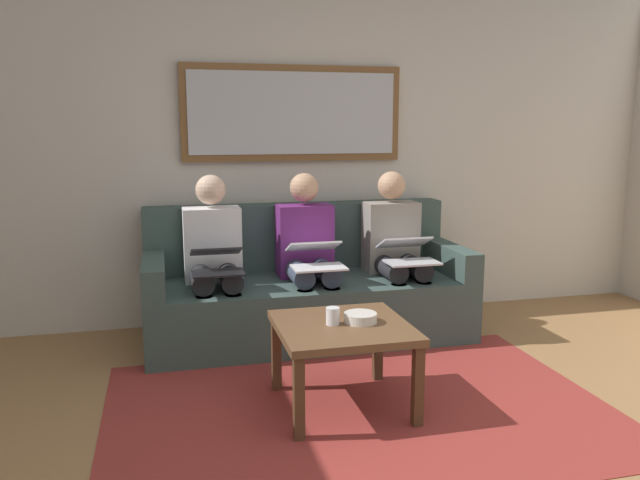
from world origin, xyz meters
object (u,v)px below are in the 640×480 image
(couch, at_px, (306,291))
(bowl, at_px, (360,318))
(cup, at_px, (333,316))
(laptop_silver, at_px, (408,251))
(person_middle, at_px, (308,251))
(laptop_black, at_px, (217,261))
(framed_mirror, at_px, (293,113))
(person_left, at_px, (395,247))
(person_right, at_px, (214,256))
(coffee_table, at_px, (343,335))
(laptop_white, at_px, (316,255))

(couch, height_order, bowl, couch)
(cup, distance_m, laptop_silver, 1.20)
(laptop_silver, distance_m, person_middle, 0.68)
(laptop_black, bearing_deg, couch, -154.27)
(couch, height_order, framed_mirror, framed_mirror)
(laptop_silver, bearing_deg, cup, 49.81)
(person_left, relative_size, person_right, 1.00)
(laptop_silver, height_order, person_right, person_right)
(cup, distance_m, bowl, 0.15)
(framed_mirror, distance_m, person_right, 1.23)
(bowl, distance_m, person_middle, 1.15)
(cup, relative_size, laptop_silver, 0.24)
(coffee_table, relative_size, person_middle, 0.59)
(laptop_silver, relative_size, person_middle, 0.32)
(person_left, height_order, laptop_white, person_left)
(couch, relative_size, laptop_silver, 5.96)
(framed_mirror, distance_m, laptop_white, 1.15)
(framed_mirror, bearing_deg, laptop_black, 47.42)
(couch, height_order, laptop_black, couch)
(framed_mirror, height_order, person_right, framed_mirror)
(couch, height_order, person_middle, person_middle)
(framed_mirror, bearing_deg, person_middle, 90.00)
(couch, relative_size, laptop_black, 6.22)
(bowl, distance_m, person_left, 1.31)
(cup, bearing_deg, couch, -96.18)
(bowl, distance_m, laptop_white, 0.92)
(person_left, height_order, laptop_silver, person_left)
(couch, bearing_deg, cup, 83.82)
(framed_mirror, bearing_deg, coffee_table, 87.21)
(bowl, relative_size, laptop_black, 0.49)
(framed_mirror, distance_m, person_middle, 1.05)
(framed_mirror, height_order, laptop_silver, framed_mirror)
(laptop_silver, xyz_separation_m, laptop_black, (1.28, 0.01, 0.00))
(laptop_white, bearing_deg, couch, -90.00)
(person_middle, bearing_deg, coffee_table, 86.10)
(person_middle, bearing_deg, person_right, 0.00)
(couch, xyz_separation_m, laptop_black, (0.64, 0.31, 0.32))
(couch, distance_m, person_middle, 0.31)
(cup, distance_m, laptop_black, 1.05)
(cup, bearing_deg, person_left, -123.96)
(cup, xyz_separation_m, bowl, (-0.15, 0.00, -0.02))
(person_middle, xyz_separation_m, laptop_black, (0.64, 0.24, 0.02))
(person_right, bearing_deg, framed_mirror, -144.48)
(couch, bearing_deg, laptop_white, 90.00)
(person_left, bearing_deg, laptop_black, 10.60)
(couch, bearing_deg, person_right, 6.13)
(framed_mirror, relative_size, cup, 18.04)
(bowl, height_order, person_right, person_right)
(laptop_black, bearing_deg, coffee_table, 121.71)
(person_middle, bearing_deg, laptop_silver, 160.04)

